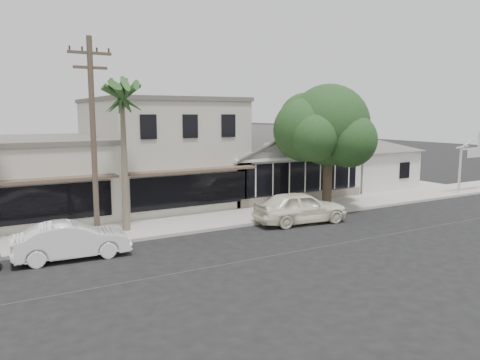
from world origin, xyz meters
TOP-DOWN VIEW (x-y plane):
  - ground at (0.00, 0.00)m, footprint 140.00×140.00m
  - sidewalk_north at (-8.00, 6.75)m, footprint 90.00×3.50m
  - corner_shop at (5.00, 12.47)m, footprint 10.40×8.60m
  - side_cottage at (13.20, 11.50)m, footprint 6.00×6.00m
  - arch_sign at (18.40, 5.30)m, footprint 4.12×0.12m
  - row_building_near at (-3.00, 13.50)m, footprint 8.00×10.00m
  - row_building_midnear at (-12.00, 13.50)m, footprint 10.00×10.00m
  - utility_pole at (-9.00, 5.20)m, footprint 1.80×0.24m
  - car_0 at (1.37, 4.13)m, footprint 5.23×2.58m
  - car_1 at (-10.35, 3.80)m, footprint 4.59×1.81m
  - shade_tree at (4.90, 6.40)m, footprint 6.80×6.14m
  - palm_east at (-7.27, 6.68)m, footprint 2.64×2.64m

SIDE VIEW (x-z plane):
  - ground at x=0.00m, z-range 0.00..0.00m
  - sidewalk_north at x=-8.00m, z-range 0.00..0.15m
  - car_1 at x=-10.35m, z-range 0.00..1.49m
  - car_0 at x=1.37m, z-range 0.00..1.71m
  - side_cottage at x=13.20m, z-range 0.00..3.00m
  - row_building_midnear at x=-12.00m, z-range 0.00..4.20m
  - corner_shop at x=5.00m, z-range 0.07..5.17m
  - arch_sign at x=18.40m, z-range 1.18..5.13m
  - row_building_near at x=-3.00m, z-range 0.00..6.50m
  - utility_pole at x=-9.00m, z-range 0.29..9.29m
  - shade_tree at x=4.90m, z-range 1.19..8.73m
  - palm_east at x=-7.27m, z-range 2.74..10.52m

